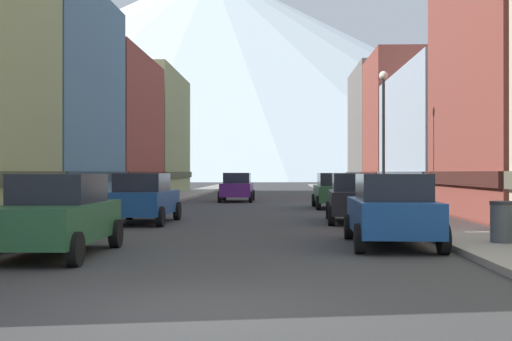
{
  "coord_description": "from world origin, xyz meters",
  "views": [
    {
      "loc": [
        1.06,
        -8.8,
        1.82
      ],
      "look_at": [
        -0.3,
        29.33,
        1.91
      ],
      "focal_mm": 47.11,
      "sensor_mm": 36.0,
      "label": 1
    }
  ],
  "objects_px": {
    "car_left_1": "(144,198)",
    "pedestrian_0": "(378,190)",
    "pedestrian_1": "(398,194)",
    "car_right_0": "(391,210)",
    "trash_bin_right": "(502,222)",
    "car_left_0": "(57,214)",
    "streetlamp_right": "(383,120)",
    "car_right_1": "(355,197)",
    "car_driving_0": "(237,187)",
    "car_right_2": "(334,190)"
  },
  "relations": [
    {
      "from": "car_right_1",
      "to": "pedestrian_0",
      "type": "bearing_deg",
      "value": 77.53
    },
    {
      "from": "car_right_2",
      "to": "streetlamp_right",
      "type": "xyz_separation_m",
      "value": [
        1.55,
        -5.92,
        3.09
      ]
    },
    {
      "from": "car_left_0",
      "to": "pedestrian_1",
      "type": "height_order",
      "value": "car_left_0"
    },
    {
      "from": "car_left_1",
      "to": "pedestrian_1",
      "type": "distance_m",
      "value": 11.71
    },
    {
      "from": "car_left_0",
      "to": "pedestrian_0",
      "type": "bearing_deg",
      "value": 64.56
    },
    {
      "from": "car_right_2",
      "to": "trash_bin_right",
      "type": "xyz_separation_m",
      "value": [
        2.55,
        -17.71,
        -0.26
      ]
    },
    {
      "from": "car_left_1",
      "to": "pedestrian_0",
      "type": "bearing_deg",
      "value": 49.63
    },
    {
      "from": "car_right_2",
      "to": "car_left_1",
      "type": "bearing_deg",
      "value": -126.93
    },
    {
      "from": "car_right_2",
      "to": "pedestrian_1",
      "type": "height_order",
      "value": "car_right_2"
    },
    {
      "from": "car_left_1",
      "to": "pedestrian_0",
      "type": "height_order",
      "value": "car_left_1"
    },
    {
      "from": "car_driving_0",
      "to": "streetlamp_right",
      "type": "relative_size",
      "value": 0.75
    },
    {
      "from": "pedestrian_0",
      "to": "streetlamp_right",
      "type": "height_order",
      "value": "streetlamp_right"
    },
    {
      "from": "car_right_2",
      "to": "car_driving_0",
      "type": "bearing_deg",
      "value": 125.19
    },
    {
      "from": "pedestrian_0",
      "to": "streetlamp_right",
      "type": "bearing_deg",
      "value": -96.73
    },
    {
      "from": "car_left_1",
      "to": "trash_bin_right",
      "type": "xyz_separation_m",
      "value": [
        10.15,
        -7.6,
        -0.26
      ]
    },
    {
      "from": "car_right_2",
      "to": "car_right_1",
      "type": "bearing_deg",
      "value": -89.99
    },
    {
      "from": "trash_bin_right",
      "to": "pedestrian_1",
      "type": "distance_m",
      "value": 13.61
    },
    {
      "from": "car_left_0",
      "to": "car_driving_0",
      "type": "relative_size",
      "value": 1.0
    },
    {
      "from": "car_right_1",
      "to": "streetlamp_right",
      "type": "relative_size",
      "value": 0.76
    },
    {
      "from": "car_right_1",
      "to": "car_left_0",
      "type": "bearing_deg",
      "value": -127.07
    },
    {
      "from": "car_left_1",
      "to": "car_right_1",
      "type": "xyz_separation_m",
      "value": [
        7.6,
        0.75,
        0.0
      ]
    },
    {
      "from": "car_left_0",
      "to": "pedestrian_0",
      "type": "distance_m",
      "value": 23.4
    },
    {
      "from": "car_right_1",
      "to": "car_driving_0",
      "type": "height_order",
      "value": "same"
    },
    {
      "from": "car_left_0",
      "to": "car_right_2",
      "type": "relative_size",
      "value": 1.0
    },
    {
      "from": "car_right_0",
      "to": "car_right_1",
      "type": "relative_size",
      "value": 0.99
    },
    {
      "from": "trash_bin_right",
      "to": "pedestrian_1",
      "type": "relative_size",
      "value": 0.64
    },
    {
      "from": "car_right_1",
      "to": "pedestrian_1",
      "type": "xyz_separation_m",
      "value": [
        2.45,
        5.25,
        -0.05
      ]
    },
    {
      "from": "car_right_0",
      "to": "car_right_2",
      "type": "height_order",
      "value": "same"
    },
    {
      "from": "pedestrian_0",
      "to": "car_right_2",
      "type": "bearing_deg",
      "value": -145.14
    },
    {
      "from": "car_driving_0",
      "to": "trash_bin_right",
      "type": "xyz_separation_m",
      "value": [
        7.95,
        -25.37,
        -0.26
      ]
    },
    {
      "from": "trash_bin_right",
      "to": "streetlamp_right",
      "type": "height_order",
      "value": "streetlamp_right"
    },
    {
      "from": "car_left_0",
      "to": "car_left_1",
      "type": "relative_size",
      "value": 1.0
    },
    {
      "from": "car_driving_0",
      "to": "pedestrian_1",
      "type": "relative_size",
      "value": 2.89
    },
    {
      "from": "car_right_2",
      "to": "pedestrian_0",
      "type": "distance_m",
      "value": 2.98
    },
    {
      "from": "trash_bin_right",
      "to": "car_right_1",
      "type": "bearing_deg",
      "value": 106.96
    },
    {
      "from": "car_right_2",
      "to": "pedestrian_0",
      "type": "xyz_separation_m",
      "value": [
        2.45,
        1.71,
        -0.0
      ]
    },
    {
      "from": "car_right_1",
      "to": "streetlamp_right",
      "type": "bearing_deg",
      "value": 65.77
    },
    {
      "from": "car_right_0",
      "to": "trash_bin_right",
      "type": "distance_m",
      "value": 2.6
    },
    {
      "from": "car_left_1",
      "to": "car_driving_0",
      "type": "height_order",
      "value": "same"
    },
    {
      "from": "car_right_1",
      "to": "car_right_2",
      "type": "height_order",
      "value": "same"
    },
    {
      "from": "car_left_1",
      "to": "pedestrian_0",
      "type": "relative_size",
      "value": 2.73
    },
    {
      "from": "car_left_0",
      "to": "car_right_0",
      "type": "relative_size",
      "value": 0.99
    },
    {
      "from": "car_right_0",
      "to": "streetlamp_right",
      "type": "height_order",
      "value": "streetlamp_right"
    },
    {
      "from": "pedestrian_0",
      "to": "car_driving_0",
      "type": "bearing_deg",
      "value": 142.83
    },
    {
      "from": "pedestrian_1",
      "to": "streetlamp_right",
      "type": "bearing_deg",
      "value": -116.36
    },
    {
      "from": "car_left_1",
      "to": "pedestrian_1",
      "type": "bearing_deg",
      "value": 30.87
    },
    {
      "from": "pedestrian_1",
      "to": "car_left_0",
      "type": "bearing_deg",
      "value": -123.27
    },
    {
      "from": "car_right_0",
      "to": "car_right_1",
      "type": "height_order",
      "value": "same"
    },
    {
      "from": "car_right_0",
      "to": "streetlamp_right",
      "type": "xyz_separation_m",
      "value": [
        1.55,
        11.38,
        3.09
      ]
    },
    {
      "from": "car_left_0",
      "to": "streetlamp_right",
      "type": "bearing_deg",
      "value": 55.87
    }
  ]
}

